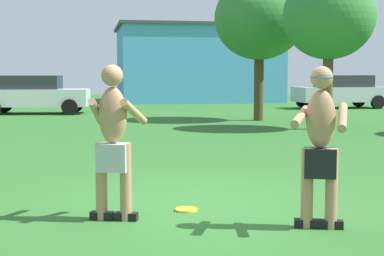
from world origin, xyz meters
TOP-DOWN VIEW (x-y plane):
  - ground_plane at (0.00, 0.00)m, footprint 80.00×80.00m
  - player_with_cap at (1.05, -1.30)m, footprint 0.77×0.70m
  - player_in_gray at (-1.09, -0.55)m, footprint 0.69×0.71m
  - frisbee at (-0.22, -0.27)m, footprint 0.27×0.27m
  - car_silver_near_post at (10.52, 18.90)m, footprint 4.38×2.18m
  - car_white_mid_lot at (-3.60, 17.50)m, footprint 4.46×2.39m
  - outbuilding_behind_lot at (5.02, 27.35)m, footprint 9.53×7.26m
  - tree_left_field at (4.54, 12.58)m, footprint 3.16×3.16m
  - tree_behind_players at (5.61, 9.08)m, footprint 2.70×2.70m

SIDE VIEW (x-z plane):
  - ground_plane at x=0.00m, z-range 0.00..0.00m
  - frisbee at x=-0.22m, z-range 0.00..0.03m
  - car_silver_near_post at x=10.52m, z-range 0.03..1.61m
  - car_white_mid_lot at x=-3.60m, z-range 0.03..1.61m
  - player_in_gray at x=-1.09m, z-range 0.05..1.81m
  - player_with_cap at x=1.05m, z-range 0.09..1.83m
  - outbuilding_behind_lot at x=5.02m, z-range 0.01..4.48m
  - tree_behind_players at x=5.61m, z-range 1.01..5.64m
  - tree_left_field at x=4.54m, z-range 1.05..6.05m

